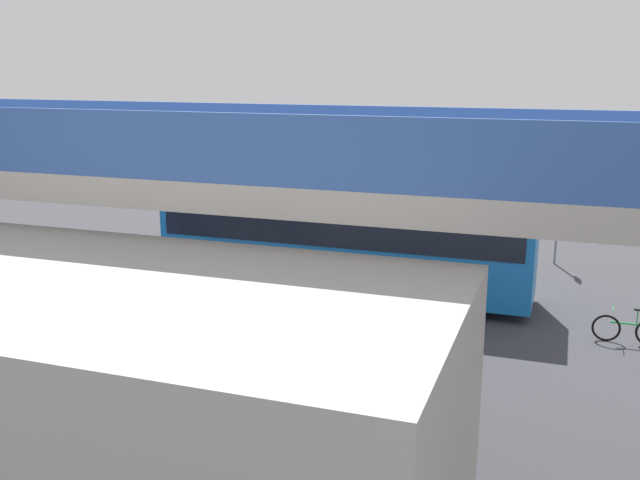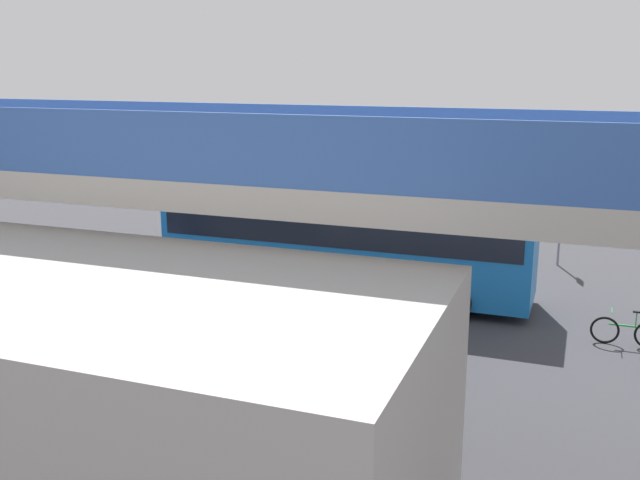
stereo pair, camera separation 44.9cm
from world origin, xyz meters
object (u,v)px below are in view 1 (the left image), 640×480
(bicycle_green, at_px, (628,330))
(pedestrian, at_px, (178,217))
(city_bus, at_px, (344,235))
(traffic_sign, at_px, (558,213))

(bicycle_green, relative_size, pedestrian, 0.99)
(bicycle_green, bearing_deg, city_bus, -11.53)
(bicycle_green, distance_m, pedestrian, 18.15)
(city_bus, distance_m, pedestrian, 10.04)
(city_bus, relative_size, pedestrian, 6.44)
(city_bus, bearing_deg, bicycle_green, 168.47)
(traffic_sign, bearing_deg, bicycle_green, 105.16)
(bicycle_green, relative_size, traffic_sign, 0.63)
(pedestrian, xyz_separation_m, traffic_sign, (-14.91, -0.89, 1.00))
(bicycle_green, height_order, pedestrian, pedestrian)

